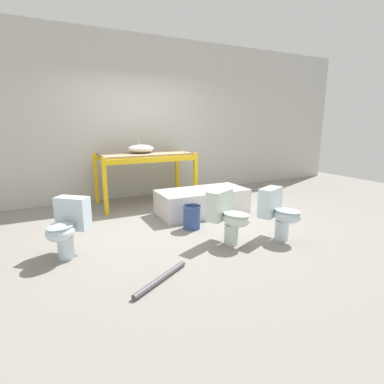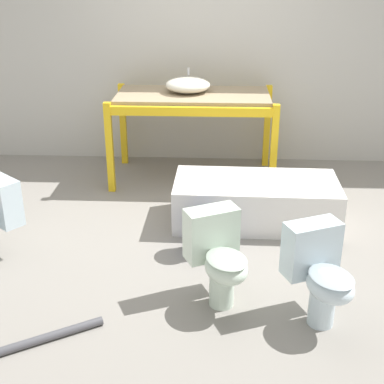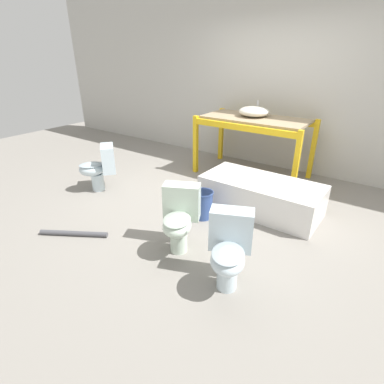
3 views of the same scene
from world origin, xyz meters
name	(u,v)px [view 1 (image 1 of 3)]	position (x,y,z in m)	size (l,w,h in m)	color
ground_plane	(176,220)	(0.00, 0.00, 0.00)	(12.00, 12.00, 0.00)	gray
warehouse_wall_rear	(137,119)	(0.00, 1.88, 1.60)	(10.80, 0.08, 3.20)	beige
shelving_rack	(145,160)	(-0.07, 1.22, 0.83)	(1.77, 0.92, 0.96)	yellow
sink_basin	(141,149)	(-0.13, 1.27, 1.04)	(0.48, 0.46, 0.24)	silver
bathtub_main	(202,200)	(0.56, 0.14, 0.24)	(1.52, 0.74, 0.41)	white
toilet_near	(228,215)	(0.22, -1.15, 0.38)	(0.52, 0.61, 0.68)	silver
toilet_far	(279,211)	(0.89, -1.33, 0.38)	(0.51, 0.61, 0.68)	silver
toilet_extra	(67,225)	(-1.64, -0.64, 0.38)	(0.59, 0.61, 0.68)	silver
bucket_white	(192,216)	(0.05, -0.46, 0.18)	(0.27, 0.27, 0.35)	#334C8C
loose_pipe	(161,279)	(-0.91, -1.67, 0.03)	(0.70, 0.45, 0.06)	#4C4C51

